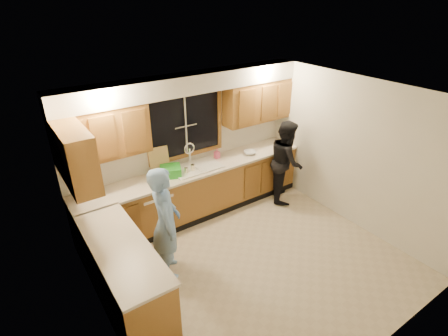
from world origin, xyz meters
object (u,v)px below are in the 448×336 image
at_px(soap_bottle, 217,153).
at_px(knife_block, 84,193).
at_px(sink, 196,171).
at_px(man, 166,223).
at_px(stove, 142,306).
at_px(bowl, 250,153).
at_px(dishwasher, 153,209).
at_px(woman, 286,161).
at_px(dish_crate, 171,171).

bearing_deg(soap_bottle, knife_block, -178.20).
bearing_deg(sink, man, -136.08).
height_order(stove, knife_block, knife_block).
relative_size(sink, stove, 0.96).
relative_size(man, knife_block, 7.96).
height_order(sink, stove, sink).
height_order(sink, bowl, sink).
xyz_separation_m(man, bowl, (2.22, 0.97, 0.11)).
bearing_deg(stove, knife_block, 91.20).
xyz_separation_m(man, knife_block, (-0.76, 1.10, 0.19)).
relative_size(soap_bottle, bowl, 0.82).
bearing_deg(knife_block, stove, -119.56).
bearing_deg(dishwasher, sink, 0.99).
relative_size(sink, man, 0.51).
bearing_deg(woman, dishwasher, 117.85).
bearing_deg(dish_crate, knife_block, 178.14).
bearing_deg(bowl, stove, -149.11).
xyz_separation_m(man, dish_crate, (0.62, 1.05, 0.16)).
bearing_deg(dish_crate, woman, -13.07).
xyz_separation_m(sink, dish_crate, (-0.47, 0.01, 0.13)).
height_order(knife_block, dish_crate, knife_block).
relative_size(dishwasher, bowl, 3.60).
distance_m(sink, woman, 1.74).
height_order(woman, soap_bottle, woman).
distance_m(dishwasher, man, 1.14).
bearing_deg(sink, knife_block, 178.33).
xyz_separation_m(dish_crate, soap_bottle, (0.99, 0.12, 0.02)).
relative_size(knife_block, dish_crate, 0.63).
height_order(knife_block, bowl, knife_block).
bearing_deg(soap_bottle, dish_crate, -173.18).
distance_m(dishwasher, woman, 2.59).
relative_size(knife_block, bowl, 0.92).
distance_m(sink, dishwasher, 0.96).
bearing_deg(dish_crate, bowl, -2.85).
relative_size(man, bowl, 7.34).
bearing_deg(man, knife_block, 54.33).
bearing_deg(woman, soap_bottle, 100.25).
bearing_deg(knife_block, dishwasher, -34.70).
relative_size(stove, soap_bottle, 4.80).
height_order(dishwasher, woman, woman).
xyz_separation_m(sink, woman, (1.67, -0.49, -0.08)).
distance_m(knife_block, dish_crate, 1.37).
height_order(sink, soap_bottle, sink).
height_order(man, bowl, man).
relative_size(knife_block, soap_bottle, 1.12).
distance_m(dishwasher, knife_block, 1.17).
height_order(man, woman, man).
xyz_separation_m(stove, dish_crate, (1.33, 1.83, 0.55)).
relative_size(sink, dishwasher, 1.05).
distance_m(stove, soap_bottle, 3.09).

